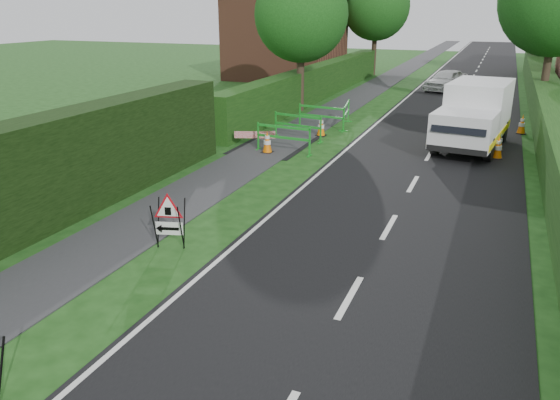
# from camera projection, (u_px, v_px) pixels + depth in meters

# --- Properties ---
(ground) EXTENTS (120.00, 120.00, 0.00)m
(ground) POSITION_uv_depth(u_px,v_px,m) (197.00, 298.00, 9.62)
(ground) COLOR #173F12
(ground) RESTS_ON ground
(road_surface) EXTENTS (6.00, 90.00, 0.02)m
(road_surface) POSITION_uv_depth(u_px,v_px,m) (473.00, 78.00, 39.33)
(road_surface) COLOR black
(road_surface) RESTS_ON ground
(footpath) EXTENTS (2.00, 90.00, 0.02)m
(footpath) POSITION_uv_depth(u_px,v_px,m) (396.00, 74.00, 41.27)
(footpath) COLOR #2D2D30
(footpath) RESTS_ON ground
(hedge_west_far) EXTENTS (1.00, 24.00, 1.80)m
(hedge_west_far) POSITION_uv_depth(u_px,v_px,m) (318.00, 98.00, 30.61)
(hedge_west_far) COLOR #14380F
(hedge_west_far) RESTS_ON ground
(hedge_east) EXTENTS (1.20, 50.00, 1.50)m
(hedge_east) POSITION_uv_depth(u_px,v_px,m) (549.00, 138.00, 21.32)
(hedge_east) COLOR #14380F
(hedge_east) RESTS_ON ground
(house_west) EXTENTS (7.50, 7.40, 7.88)m
(house_west) POSITION_uv_depth(u_px,v_px,m) (287.00, 36.00, 38.39)
(house_west) COLOR brown
(house_west) RESTS_ON ground
(tree_nw) EXTENTS (4.40, 4.40, 6.70)m
(tree_nw) POSITION_uv_depth(u_px,v_px,m) (301.00, 15.00, 25.47)
(tree_nw) COLOR #2D2116
(tree_nw) RESTS_ON ground
(tree_fw) EXTENTS (4.80, 4.80, 7.24)m
(tree_fw) POSITION_uv_depth(u_px,v_px,m) (376.00, 7.00, 39.34)
(tree_fw) COLOR #2D2116
(tree_fw) RESTS_ON ground
(tree_fe) EXTENTS (4.20, 4.20, 6.33)m
(tree_fe) POSITION_uv_depth(u_px,v_px,m) (539.00, 16.00, 39.17)
(tree_fe) COLOR #2D2116
(tree_fe) RESTS_ON ground
(triangle_sign) EXTENTS (0.88, 0.88, 1.04)m
(triangle_sign) POSITION_uv_depth(u_px,v_px,m) (167.00, 217.00, 11.33)
(triangle_sign) COLOR black
(triangle_sign) RESTS_ON ground
(works_van) EXTENTS (2.57, 5.23, 2.30)m
(works_van) POSITION_uv_depth(u_px,v_px,m) (475.00, 114.00, 19.55)
(works_van) COLOR silver
(works_van) RESTS_ON ground
(traffic_cone_0) EXTENTS (0.38, 0.38, 0.79)m
(traffic_cone_0) POSITION_uv_depth(u_px,v_px,m) (498.00, 147.00, 18.30)
(traffic_cone_0) COLOR black
(traffic_cone_0) RESTS_ON ground
(traffic_cone_1) EXTENTS (0.38, 0.38, 0.79)m
(traffic_cone_1) POSITION_uv_depth(u_px,v_px,m) (499.00, 140.00, 19.35)
(traffic_cone_1) COLOR black
(traffic_cone_1) RESTS_ON ground
(traffic_cone_2) EXTENTS (0.38, 0.38, 0.79)m
(traffic_cone_2) POSITION_uv_depth(u_px,v_px,m) (522.00, 124.00, 21.88)
(traffic_cone_2) COLOR black
(traffic_cone_2) RESTS_ON ground
(traffic_cone_3) EXTENTS (0.38, 0.38, 0.79)m
(traffic_cone_3) POSITION_uv_depth(u_px,v_px,m) (267.00, 142.00, 19.02)
(traffic_cone_3) COLOR black
(traffic_cone_3) RESTS_ON ground
(traffic_cone_4) EXTENTS (0.38, 0.38, 0.79)m
(traffic_cone_4) POSITION_uv_depth(u_px,v_px,m) (321.00, 126.00, 21.51)
(traffic_cone_4) COLOR black
(traffic_cone_4) RESTS_ON ground
(ped_barrier_0) EXTENTS (2.08, 0.52, 1.00)m
(ped_barrier_0) POSITION_uv_depth(u_px,v_px,m) (283.00, 135.00, 18.93)
(ped_barrier_0) COLOR #198D22
(ped_barrier_0) RESTS_ON ground
(ped_barrier_1) EXTENTS (2.09, 0.72, 1.00)m
(ped_barrier_1) POSITION_uv_depth(u_px,v_px,m) (298.00, 123.00, 20.84)
(ped_barrier_1) COLOR #198D22
(ped_barrier_1) RESTS_ON ground
(ped_barrier_2) EXTENTS (2.09, 0.60, 1.00)m
(ped_barrier_2) POSITION_uv_depth(u_px,v_px,m) (321.00, 114.00, 22.61)
(ped_barrier_2) COLOR #198D22
(ped_barrier_2) RESTS_ON ground
(ped_barrier_3) EXTENTS (0.68, 2.09, 1.00)m
(ped_barrier_3) POSITION_uv_depth(u_px,v_px,m) (346.00, 112.00, 23.18)
(ped_barrier_3) COLOR #198D22
(ped_barrier_3) RESTS_ON ground
(redwhite_plank) EXTENTS (1.43, 0.54, 0.25)m
(redwhite_plank) POSITION_uv_depth(u_px,v_px,m) (255.00, 147.00, 19.96)
(redwhite_plank) COLOR red
(redwhite_plank) RESTS_ON ground
(hatchback_car) EXTENTS (2.67, 4.00, 1.27)m
(hatchback_car) POSITION_uv_depth(u_px,v_px,m) (447.00, 80.00, 33.10)
(hatchback_car) COLOR white
(hatchback_car) RESTS_ON ground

